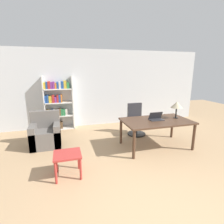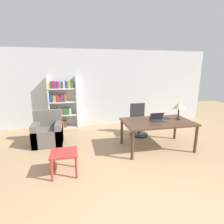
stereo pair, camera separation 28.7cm
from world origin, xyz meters
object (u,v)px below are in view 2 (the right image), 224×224
(armchair, at_px, (48,133))
(office_chair, at_px, (138,121))
(desk, at_px, (157,124))
(side_table_blue, at_px, (64,156))
(table_lamp, at_px, (179,106))
(laptop, at_px, (157,119))
(bookshelf, at_px, (61,104))

(armchair, bearing_deg, office_chair, 3.84)
(desk, distance_m, side_table_blue, 2.42)
(desk, xyz_separation_m, table_lamp, (0.60, 0.05, 0.44))
(laptop, height_order, bookshelf, bookshelf)
(armchair, height_order, bookshelf, bookshelf)
(laptop, bearing_deg, office_chair, 97.07)
(side_table_blue, bearing_deg, office_chair, 38.91)
(desk, bearing_deg, armchair, 163.16)
(side_table_blue, bearing_deg, bookshelf, 94.15)
(armchair, bearing_deg, desk, -16.84)
(bookshelf, bearing_deg, office_chair, -25.87)
(table_lamp, bearing_deg, armchair, 166.74)
(desk, relative_size, table_lamp, 3.87)
(desk, bearing_deg, laptop, 81.99)
(desk, bearing_deg, bookshelf, 138.88)
(armchair, bearing_deg, side_table_blue, -72.07)
(table_lamp, relative_size, side_table_blue, 0.89)
(desk, height_order, bookshelf, bookshelf)
(desk, xyz_separation_m, armchair, (-2.80, 0.85, -0.34))
(armchair, distance_m, bookshelf, 1.48)
(desk, distance_m, office_chair, 1.06)
(laptop, xyz_separation_m, office_chair, (-0.12, 0.99, -0.34))
(laptop, distance_m, side_table_blue, 2.45)
(bookshelf, bearing_deg, table_lamp, -34.56)
(table_lamp, relative_size, bookshelf, 0.25)
(bookshelf, bearing_deg, laptop, -40.58)
(desk, xyz_separation_m, bookshelf, (-2.50, 2.19, 0.21))
(laptop, bearing_deg, side_table_blue, -161.61)
(table_lamp, relative_size, office_chair, 0.46)
(table_lamp, xyz_separation_m, side_table_blue, (-2.90, -0.77, -0.71))
(table_lamp, distance_m, armchair, 3.59)
(table_lamp, xyz_separation_m, armchair, (-3.41, 0.80, -0.77))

